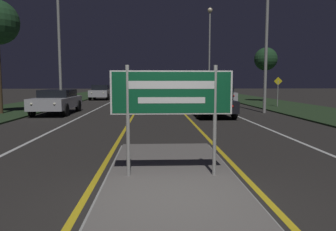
% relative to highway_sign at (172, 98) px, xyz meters
% --- Properties ---
extents(ground_plane, '(160.00, 160.00, 0.00)m').
position_rel_highway_sign_xyz_m(ground_plane, '(0.00, -1.28, -1.58)').
color(ground_plane, '#282623').
extents(median_island, '(2.53, 6.43, 0.10)m').
position_rel_highway_sign_xyz_m(median_island, '(0.00, 0.00, -1.54)').
color(median_island, '#999993').
rests_on(median_island, ground_plane).
extents(verge_left, '(5.00, 100.00, 0.08)m').
position_rel_highway_sign_xyz_m(verge_left, '(-9.50, 18.72, -1.54)').
color(verge_left, '#23381E').
rests_on(verge_left, ground_plane).
extents(verge_right, '(5.00, 100.00, 0.08)m').
position_rel_highway_sign_xyz_m(verge_right, '(9.50, 18.72, -1.54)').
color(verge_right, '#23381E').
rests_on(verge_right, ground_plane).
extents(centre_line_yellow_left, '(0.12, 70.00, 0.01)m').
position_rel_highway_sign_xyz_m(centre_line_yellow_left, '(-1.46, 23.72, -1.58)').
color(centre_line_yellow_left, gold).
rests_on(centre_line_yellow_left, ground_plane).
extents(centre_line_yellow_right, '(0.12, 70.00, 0.01)m').
position_rel_highway_sign_xyz_m(centre_line_yellow_right, '(1.46, 23.72, -1.58)').
color(centre_line_yellow_right, gold).
rests_on(centre_line_yellow_right, ground_plane).
extents(lane_line_white_left, '(0.12, 70.00, 0.01)m').
position_rel_highway_sign_xyz_m(lane_line_white_left, '(-4.20, 23.72, -1.58)').
color(lane_line_white_left, silver).
rests_on(lane_line_white_left, ground_plane).
extents(lane_line_white_right, '(0.12, 70.00, 0.01)m').
position_rel_highway_sign_xyz_m(lane_line_white_right, '(4.20, 23.72, -1.58)').
color(lane_line_white_right, silver).
rests_on(lane_line_white_right, ground_plane).
extents(edge_line_white_left, '(0.10, 70.00, 0.01)m').
position_rel_highway_sign_xyz_m(edge_line_white_left, '(-7.20, 23.72, -1.58)').
color(edge_line_white_left, silver).
rests_on(edge_line_white_left, ground_plane).
extents(edge_line_white_right, '(0.10, 70.00, 0.01)m').
position_rel_highway_sign_xyz_m(edge_line_white_right, '(7.20, 23.72, -1.58)').
color(edge_line_white_right, silver).
rests_on(edge_line_white_right, ground_plane).
extents(highway_sign, '(2.27, 0.07, 2.08)m').
position_rel_highway_sign_xyz_m(highway_sign, '(0.00, 0.00, 0.00)').
color(highway_sign, '#9E9E99').
rests_on(highway_sign, median_island).
extents(streetlight_left_near, '(0.56, 0.56, 9.24)m').
position_rel_highway_sign_xyz_m(streetlight_left_near, '(-6.56, 16.30, 4.57)').
color(streetlight_left_near, '#9E9E99').
rests_on(streetlight_left_near, ground_plane).
extents(streetlight_right_far, '(0.56, 0.56, 10.38)m').
position_rel_highway_sign_xyz_m(streetlight_right_far, '(6.29, 32.70, 5.23)').
color(streetlight_right_far, '#9E9E99').
rests_on(streetlight_right_far, ground_plane).
extents(car_receding_0, '(2.01, 4.59, 1.34)m').
position_rel_highway_sign_xyz_m(car_receding_0, '(2.83, 11.45, -0.86)').
color(car_receding_0, black).
rests_on(car_receding_0, ground_plane).
extents(car_receding_1, '(1.96, 4.68, 1.45)m').
position_rel_highway_sign_xyz_m(car_receding_1, '(5.51, 22.01, -0.82)').
color(car_receding_1, '#B7B7BC').
rests_on(car_receding_1, ground_plane).
extents(car_receding_2, '(1.85, 4.32, 1.52)m').
position_rel_highway_sign_xyz_m(car_receding_2, '(2.86, 30.34, -0.78)').
color(car_receding_2, black).
rests_on(car_receding_2, ground_plane).
extents(car_receding_3, '(2.01, 4.75, 1.33)m').
position_rel_highway_sign_xyz_m(car_receding_3, '(2.41, 37.46, -0.86)').
color(car_receding_3, navy).
rests_on(car_receding_3, ground_plane).
extents(car_approaching_0, '(2.00, 4.83, 1.39)m').
position_rel_highway_sign_xyz_m(car_approaching_0, '(-5.92, 13.15, -0.82)').
color(car_approaching_0, '#B7B7BC').
rests_on(car_approaching_0, ground_plane).
extents(car_approaching_1, '(1.96, 4.05, 1.51)m').
position_rel_highway_sign_xyz_m(car_approaching_1, '(-5.76, 28.03, -0.79)').
color(car_approaching_1, '#B7B7BC').
rests_on(car_approaching_1, ground_plane).
extents(warning_sign, '(0.60, 0.06, 2.11)m').
position_rel_highway_sign_xyz_m(warning_sign, '(8.60, 17.10, -0.22)').
color(warning_sign, '#9E9E99').
rests_on(warning_sign, verge_right).
extents(roadside_palm_right, '(2.04, 2.04, 4.81)m').
position_rel_highway_sign_xyz_m(roadside_palm_right, '(9.76, 23.19, 2.24)').
color(roadside_palm_right, '#4C3823').
rests_on(roadside_palm_right, verge_right).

